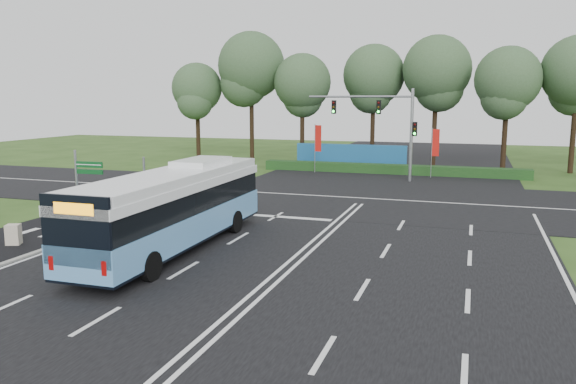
% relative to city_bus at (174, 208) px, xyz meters
% --- Properties ---
extents(ground, '(120.00, 120.00, 0.00)m').
position_rel_city_bus_xyz_m(ground, '(5.05, 2.47, -1.79)').
color(ground, '#2A4517').
rests_on(ground, ground).
extents(road_main, '(20.00, 120.00, 0.04)m').
position_rel_city_bus_xyz_m(road_main, '(5.05, 2.47, -1.77)').
color(road_main, black).
rests_on(road_main, ground).
extents(road_cross, '(120.00, 14.00, 0.05)m').
position_rel_city_bus_xyz_m(road_cross, '(5.05, 14.47, -1.76)').
color(road_cross, black).
rests_on(road_cross, ground).
extents(bike_path, '(5.00, 18.00, 0.06)m').
position_rel_city_bus_xyz_m(bike_path, '(-7.45, -0.53, -1.76)').
color(bike_path, black).
rests_on(bike_path, ground).
extents(kerb_strip, '(0.25, 18.00, 0.12)m').
position_rel_city_bus_xyz_m(kerb_strip, '(-5.05, -0.53, -1.73)').
color(kerb_strip, gray).
rests_on(kerb_strip, ground).
extents(city_bus, '(2.81, 12.41, 3.55)m').
position_rel_city_bus_xyz_m(city_bus, '(0.00, 0.00, 0.00)').
color(city_bus, '#5B99D2').
rests_on(city_bus, ground).
extents(pedestrian_signal, '(0.29, 0.41, 3.16)m').
position_rel_city_bus_xyz_m(pedestrian_signal, '(-5.15, 5.79, -0.06)').
color(pedestrian_signal, gray).
rests_on(pedestrian_signal, ground).
extents(street_sign, '(1.50, 0.17, 3.85)m').
position_rel_city_bus_xyz_m(street_sign, '(-5.92, 1.82, 0.65)').
color(street_sign, gray).
rests_on(street_sign, ground).
extents(utility_cabinet, '(0.69, 0.64, 0.93)m').
position_rel_city_bus_xyz_m(utility_cabinet, '(-6.93, -1.59, -1.32)').
color(utility_cabinet, beige).
rests_on(utility_cabinet, ground).
extents(banner_flag_left, '(0.61, 0.16, 4.14)m').
position_rel_city_bus_xyz_m(banner_flag_left, '(-1.01, 25.70, 0.93)').
color(banner_flag_left, gray).
rests_on(banner_flag_left, ground).
extents(banner_flag_mid, '(0.59, 0.07, 3.98)m').
position_rel_city_bus_xyz_m(banner_flag_mid, '(8.63, 25.51, 0.83)').
color(banner_flag_mid, gray).
rests_on(banner_flag_mid, ground).
extents(traffic_light_gantry, '(8.41, 0.28, 7.00)m').
position_rel_city_bus_xyz_m(traffic_light_gantry, '(5.26, 22.97, 2.88)').
color(traffic_light_gantry, gray).
rests_on(traffic_light_gantry, ground).
extents(hedge, '(22.00, 1.20, 0.80)m').
position_rel_city_bus_xyz_m(hedge, '(5.05, 26.97, -1.39)').
color(hedge, '#153B16').
rests_on(hedge, ground).
extents(blue_hoarding, '(10.00, 0.30, 2.20)m').
position_rel_city_bus_xyz_m(blue_hoarding, '(1.05, 29.47, -0.69)').
color(blue_hoarding, '#1B5A92').
rests_on(blue_hoarding, ground).
extents(eucalyptus_row, '(52.17, 9.88, 12.90)m').
position_rel_city_bus_xyz_m(eucalyptus_row, '(7.96, 32.99, 6.78)').
color(eucalyptus_row, black).
rests_on(eucalyptus_row, ground).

